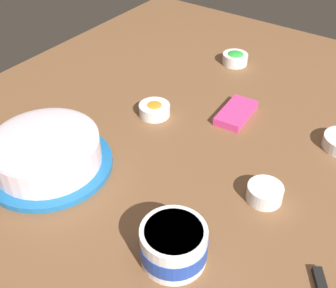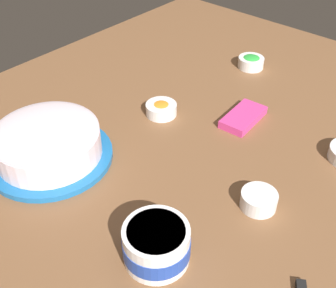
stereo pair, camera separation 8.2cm
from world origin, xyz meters
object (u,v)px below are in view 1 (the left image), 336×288
Objects in this scene: frosting_tub at (174,244)px; sprinkle_bowl_pink at (265,193)px; sprinkle_bowl_orange at (154,109)px; sprinkle_bowl_green at (235,58)px; candy_box_lower at (236,113)px; frosted_cake at (46,152)px.

frosting_tub reaches higher than sprinkle_bowl_pink.
sprinkle_bowl_orange is at bearing -139.04° from frosting_tub.
sprinkle_bowl_orange is 1.04× the size of sprinkle_bowl_green.
frosting_tub is 0.49m from candy_box_lower.
sprinkle_bowl_pink is (-0.24, 0.07, -0.02)m from frosting_tub.
frosted_cake reaches higher than sprinkle_bowl_pink.
frosted_cake is 0.50m from candy_box_lower.
frosting_tub is at bearing -16.93° from sprinkle_bowl_pink.
sprinkle_bowl_orange is at bearing -60.81° from candy_box_lower.
sprinkle_bowl_green is (-0.70, 0.11, -0.03)m from frosted_cake.
frosting_tub is 0.47m from sprinkle_bowl_orange.
frosting_tub is (0.04, 0.38, -0.01)m from frosted_cake.
sprinkle_bowl_orange is 0.61× the size of candy_box_lower.
sprinkle_bowl_pink is at bearing 34.07° from sprinkle_bowl_green.
frosting_tub is 0.90× the size of candy_box_lower.
sprinkle_bowl_orange is at bearing 167.05° from frosted_cake.
sprinkle_bowl_pink reaches higher than candy_box_lower.
frosted_cake is 3.48× the size of sprinkle_bowl_orange.
sprinkle_bowl_pink is 0.95× the size of sprinkle_bowl_green.
candy_box_lower is at bearing 149.43° from frosted_cake.
frosted_cake is 2.11× the size of candy_box_lower.
frosting_tub is at bearing 10.36° from candy_box_lower.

